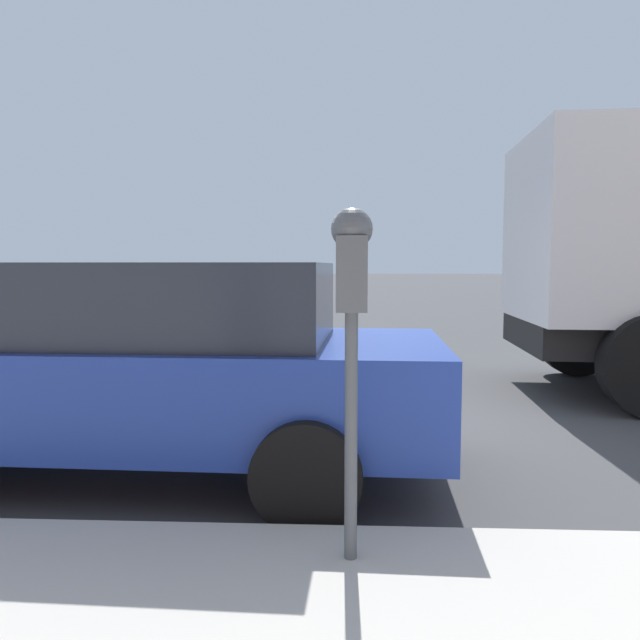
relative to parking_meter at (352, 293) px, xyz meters
The scene contains 3 objects.
ground_plane 3.03m from the parking_meter, 17.91° to the left, with size 220.00×220.00×0.00m, color #424244.
parking_meter is the anchor object (origin of this frame).
car_blue 2.28m from the parking_meter, 45.54° to the left, with size 2.14×4.58×1.52m.
Camera 1 is at (-5.41, -0.82, 1.51)m, focal length 35.00 mm.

